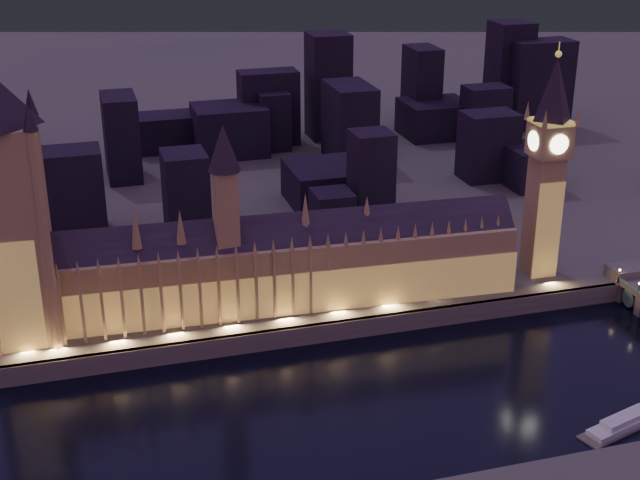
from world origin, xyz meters
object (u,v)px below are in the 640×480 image
object	(u,v)px
palace_of_westminster	(275,265)
victoria_tower	(9,200)
elizabeth_tower	(549,150)
river_boat	(625,423)

from	to	relation	value
palace_of_westminster	victoria_tower	world-z (taller)	victoria_tower
elizabeth_tower	victoria_tower	bearing A→B (deg)	-180.00
palace_of_westminster	river_boat	size ratio (longest dim) A/B	5.27
elizabeth_tower	river_boat	size ratio (longest dim) A/B	2.67
river_boat	victoria_tower	bearing A→B (deg)	151.26
river_boat	elizabeth_tower	bearing A→B (deg)	77.03
elizabeth_tower	palace_of_westminster	bearing A→B (deg)	-179.91
victoria_tower	river_boat	xyz separation A→B (m)	(193.55, -106.12, -62.71)
victoria_tower	elizabeth_tower	distance (m)	218.00
elizabeth_tower	river_boat	bearing A→B (deg)	-102.97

